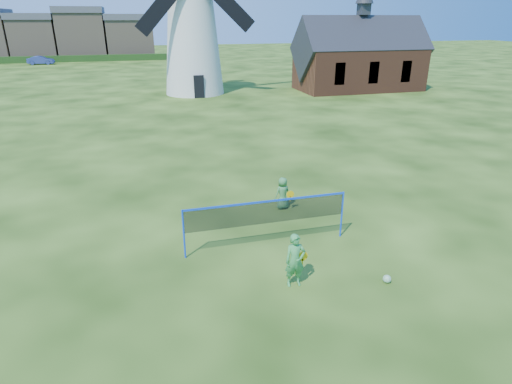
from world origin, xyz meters
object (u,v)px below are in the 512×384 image
Objects in this scene: car_right at (41,60)px; play_ball at (387,279)px; player_boy at (283,193)px; windmill at (192,29)px; chapel at (359,59)px; player_girl at (295,261)px; badminton_net at (267,213)px.

play_ball is at bearing -160.41° from car_right.
player_boy is 5.46× the size of play_ball.
windmill is 1.28× the size of chapel.
play_ball is (2.42, -0.57, -0.63)m from player_girl.
player_girl reaches higher than car_right.
player_girl is (-1.89, -31.79, -4.91)m from windmill.
windmill is 27.50m from player_boy.
chapel is at bearing 62.56° from player_girl.
player_girl is 67.40m from car_right.
windmill is at bearing -104.17° from player_boy.
badminton_net is 3.87m from play_ball.
player_boy is at bearing 101.94° from play_ball.
player_girl is at bearing -162.24° from car_right.
player_boy reaches higher than play_ball.
badminton_net is at bearing -93.87° from windmill.
badminton_net is 2.20m from player_girl.
badminton_net is (-2.01, -29.63, -4.51)m from windmill.
badminton_net reaches higher than play_ball.
player_girl is 0.39× the size of car_right.
play_ball is (2.54, -2.73, -1.03)m from badminton_net.
windmill reaches higher than player_boy.
chapel reaches higher than car_right.
chapel is at bearing 63.34° from play_ball.
car_right is at bearing 104.97° from badminton_net.
player_boy is (-16.40, -25.09, -2.31)m from chapel.
player_girl reaches higher than player_boy.
car_right is (-16.86, 63.06, -0.52)m from badminton_net.
chapel is 34.76m from player_girl.
windmill is at bearing 86.13° from badminton_net.
badminton_net reaches higher than car_right.
player_boy is at bearing -91.27° from windmill.
windmill is 3.09× the size of badminton_net.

